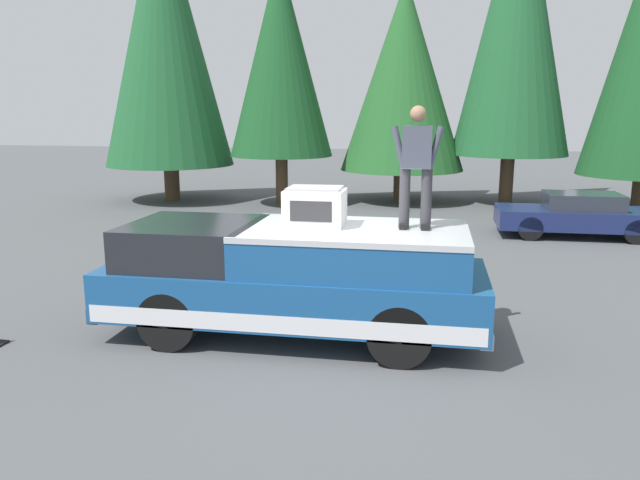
# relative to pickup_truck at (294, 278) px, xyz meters

# --- Properties ---
(ground_plane) EXTENTS (90.00, 90.00, 0.00)m
(ground_plane) POSITION_rel_pickup_truck_xyz_m (-0.28, -0.55, -0.87)
(ground_plane) COLOR #4C4F51
(pickup_truck) EXTENTS (2.01, 5.54, 1.65)m
(pickup_truck) POSITION_rel_pickup_truck_xyz_m (0.00, 0.00, 0.00)
(pickup_truck) COLOR navy
(pickup_truck) RESTS_ON ground
(compressor_unit) EXTENTS (0.65, 0.84, 0.56)m
(compressor_unit) POSITION_rel_pickup_truck_xyz_m (0.07, -0.30, 1.05)
(compressor_unit) COLOR silver
(compressor_unit) RESTS_ON pickup_truck
(person_on_truck_bed) EXTENTS (0.29, 0.72, 1.69)m
(person_on_truck_bed) POSITION_rel_pickup_truck_xyz_m (0.12, -1.71, 1.68)
(person_on_truck_bed) COLOR #333338
(person_on_truck_bed) RESTS_ON pickup_truck
(parked_car_navy) EXTENTS (1.64, 4.10, 1.16)m
(parked_car_navy) POSITION_rel_pickup_truck_xyz_m (8.40, -5.78, -0.29)
(parked_car_navy) COLOR navy
(parked_car_navy) RESTS_ON ground
(conifer_left) EXTENTS (4.02, 4.02, 11.00)m
(conifer_left) POSITION_rel_pickup_truck_xyz_m (14.27, -4.59, 5.48)
(conifer_left) COLOR #4C3826
(conifer_left) RESTS_ON ground
(conifer_center_left) EXTENTS (4.42, 4.42, 7.77)m
(conifer_center_left) POSITION_rel_pickup_truck_xyz_m (14.06, -0.85, 3.58)
(conifer_center_left) COLOR #4C3826
(conifer_center_left) RESTS_ON ground
(conifer_center_right) EXTENTS (3.55, 3.55, 8.35)m
(conifer_center_right) POSITION_rel_pickup_truck_xyz_m (12.50, 3.25, 4.15)
(conifer_center_right) COLOR #4C3826
(conifer_center_right) RESTS_ON ground
(conifer_right) EXTENTS (4.59, 4.59, 10.62)m
(conifer_right) POSITION_rel_pickup_truck_xyz_m (12.83, 7.52, 5.08)
(conifer_right) COLOR #4C3826
(conifer_right) RESTS_ON ground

